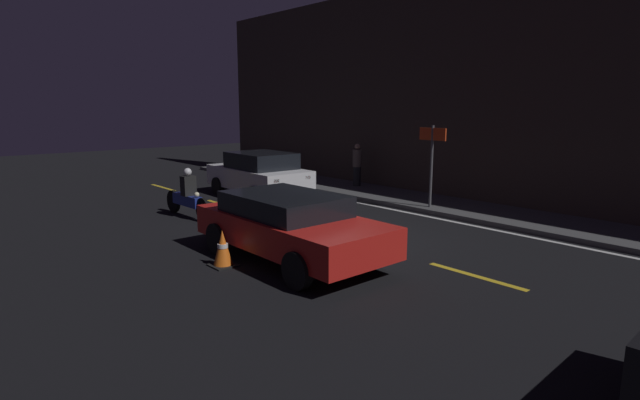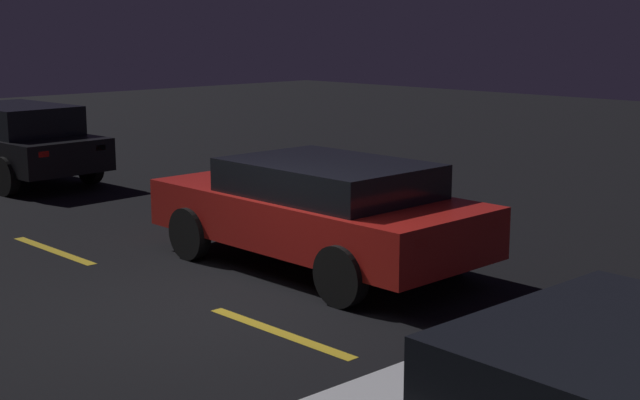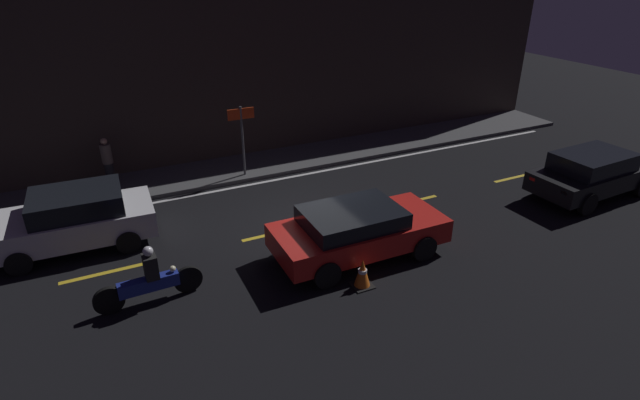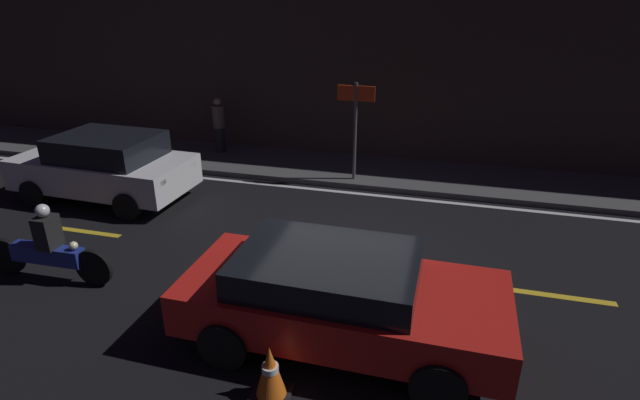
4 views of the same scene
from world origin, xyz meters
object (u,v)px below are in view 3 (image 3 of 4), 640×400
at_px(sedan_white, 74,218).
at_px(pedestrian, 108,161).
at_px(traffic_cone_near, 362,273).
at_px(shop_sign, 242,127).
at_px(motorcycle, 148,281).
at_px(taxi_red, 357,230).
at_px(van_black, 593,173).

distance_m(sedan_white, pedestrian, 3.80).
height_order(traffic_cone_near, shop_sign, shop_sign).
xyz_separation_m(motorcycle, traffic_cone_near, (4.51, -1.53, -0.21)).
distance_m(taxi_red, van_black, 8.49).
relative_size(sedan_white, shop_sign, 1.71).
xyz_separation_m(motorcycle, pedestrian, (-0.16, 6.96, 0.36)).
distance_m(taxi_red, traffic_cone_near, 1.41).
height_order(traffic_cone_near, pedestrian, pedestrian).
relative_size(van_black, traffic_cone_near, 6.16).
xyz_separation_m(taxi_red, van_black, (8.49, -0.15, 0.05)).
bearing_deg(taxi_red, motorcycle, 177.22).
distance_m(van_black, shop_sign, 11.38).
height_order(sedan_white, traffic_cone_near, sedan_white).
relative_size(traffic_cone_near, pedestrian, 0.46).
xyz_separation_m(traffic_cone_near, shop_sign, (-0.45, 7.27, 1.47)).
relative_size(taxi_red, shop_sign, 1.83).
xyz_separation_m(sedan_white, motorcycle, (1.32, -3.35, -0.24)).
xyz_separation_m(taxi_red, traffic_cone_near, (-0.56, -1.23, -0.39)).
height_order(sedan_white, taxi_red, sedan_white).
distance_m(van_black, motorcycle, 13.57).
bearing_deg(sedan_white, van_black, 167.95).
bearing_deg(traffic_cone_near, sedan_white, 140.13).
xyz_separation_m(van_black, motorcycle, (-13.56, 0.44, -0.23)).
bearing_deg(van_black, traffic_cone_near, -175.71).
bearing_deg(taxi_red, van_black, -0.42).
xyz_separation_m(taxi_red, motorcycle, (-5.07, 0.30, -0.18)).
bearing_deg(motorcycle, pedestrian, 89.75).
height_order(motorcycle, traffic_cone_near, motorcycle).
distance_m(van_black, pedestrian, 15.59).
bearing_deg(traffic_cone_near, van_black, 6.83).
xyz_separation_m(sedan_white, shop_sign, (5.39, 2.39, 1.02)).
distance_m(sedan_white, shop_sign, 5.98).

